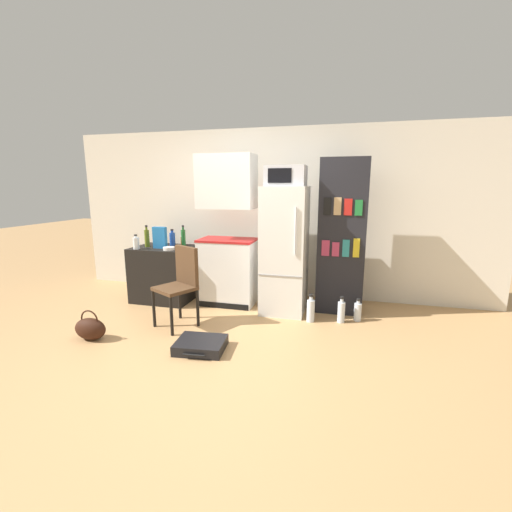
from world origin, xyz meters
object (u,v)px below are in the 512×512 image
microwave (286,176)px  water_bottle_back (311,310)px  bottle_olive_oil (147,238)px  chair (181,279)px  bookshelf (341,237)px  refrigerator (285,250)px  bowl (169,249)px  bottle_amber_beer (183,241)px  side_table (164,273)px  bottle_green_tall (183,237)px  bottle_wine_dark (160,237)px  water_bottle_front (341,311)px  cereal_box (160,238)px  water_bottle_middle (358,311)px  suitcase_large_flat (201,345)px  kitchen_hutch (227,237)px  bottle_blue_soda (172,239)px  handbag (90,329)px  bottle_clear_short (136,243)px

microwave → water_bottle_back: size_ratio=1.42×
bottle_olive_oil → chair: bottle_olive_oil is taller
bookshelf → refrigerator: bearing=-167.4°
refrigerator → chair: 1.38m
bowl → bottle_amber_beer: bearing=90.3°
microwave → bowl: size_ratio=3.23×
side_table → bottle_green_tall: bearing=29.9°
bottle_wine_dark → water_bottle_back: size_ratio=0.70×
side_table → bottle_green_tall: size_ratio=2.71×
side_table → water_bottle_front: side_table is taller
side_table → cereal_box: 0.55m
chair → water_bottle_middle: 2.19m
refrigerator → water_bottle_middle: refrigerator is taller
suitcase_large_flat → microwave: bearing=59.7°
kitchen_hutch → bottle_green_tall: (-0.70, 0.07, -0.04)m
bookshelf → bottle_wine_dark: bookshelf is taller
kitchen_hutch → water_bottle_back: 1.50m
refrigerator → bottle_blue_soda: bearing=176.4°
bottle_green_tall → suitcase_large_flat: 1.95m
handbag → water_bottle_back: size_ratio=1.03×
bottle_blue_soda → chair: 1.11m
bowl → suitcase_large_flat: (0.95, -1.15, -0.75)m
suitcase_large_flat → water_bottle_front: bearing=33.1°
water_bottle_front → water_bottle_back: size_ratio=0.94×
side_table → handbag: (-0.10, -1.43, -0.27)m
microwave → water_bottle_front: bearing=-18.0°
bottle_clear_short → handbag: size_ratio=0.57×
water_bottle_front → suitcase_large_flat: bearing=-141.0°
refrigerator → bookshelf: bookshelf is taller
bottle_wine_dark → chair: bearing=-50.2°
bottle_clear_short → water_bottle_middle: size_ratio=0.72×
chair → water_bottle_back: bearing=45.7°
bookshelf → water_bottle_back: size_ratio=5.69×
bottle_green_tall → side_table: bearing=-150.1°
bottle_olive_oil → cereal_box: 0.25m
bowl → water_bottle_middle: size_ratio=0.54×
bottle_wine_dark → bottle_amber_beer: (0.38, 0.01, -0.04)m
bottle_blue_soda → bookshelf: bearing=1.3°
refrigerator → bottle_clear_short: 2.05m
side_table → kitchen_hutch: bearing=4.9°
kitchen_hutch → water_bottle_middle: kitchen_hutch is taller
bottle_wine_dark → bowl: 0.58m
microwave → water_bottle_front: microwave is taller
bookshelf → cereal_box: bearing=-174.0°
chair → handbag: (-0.78, -0.64, -0.43)m
bottle_olive_oil → bookshelf: bearing=4.3°
water_bottle_middle → water_bottle_front: bearing=-152.6°
bottle_wine_dark → handbag: size_ratio=0.68×
bottle_amber_beer → handbag: size_ratio=0.41×
bookshelf → bottle_olive_oil: bookshelf is taller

